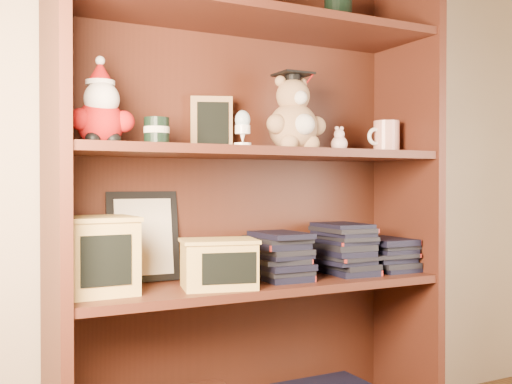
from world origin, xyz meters
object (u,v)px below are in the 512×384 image
Objects in this scene: grad_teddy_bear at (294,120)px; teacher_mug at (386,137)px; bookcase at (248,205)px; treats_box at (98,255)px.

grad_teddy_bear is 0.37m from teacher_mug.
grad_teddy_bear is at bearing -23.69° from bookcase.
teacher_mug reaches higher than treats_box.
teacher_mug is at bearing 1.17° from grad_teddy_bear.
teacher_mug is at bearing 0.05° from treats_box.
grad_teddy_bear reaches higher than treats_box.
teacher_mug is 0.59× the size of treats_box.
bookcase reaches higher than treats_box.
grad_teddy_bear is 2.02× the size of teacher_mug.
teacher_mug is (0.50, -0.05, 0.23)m from bookcase.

